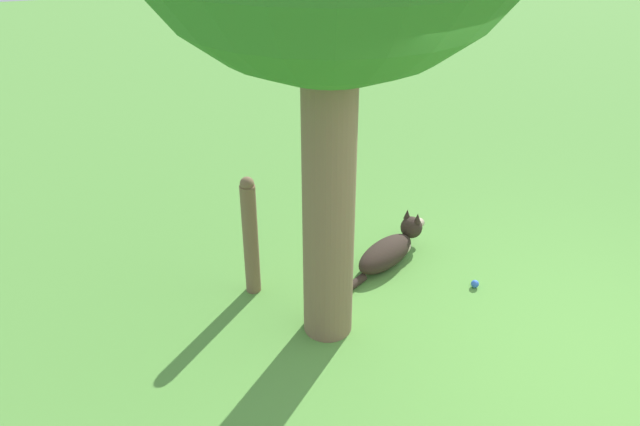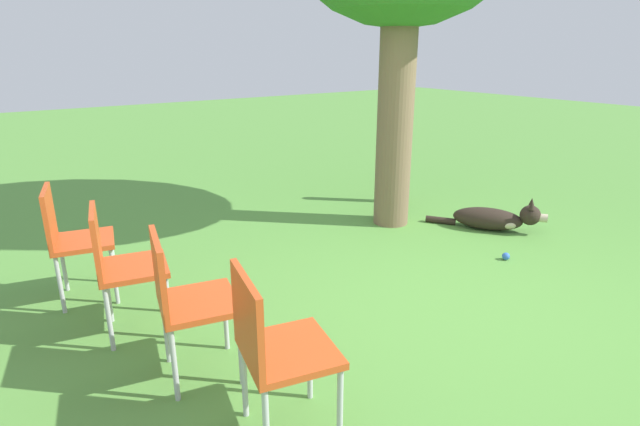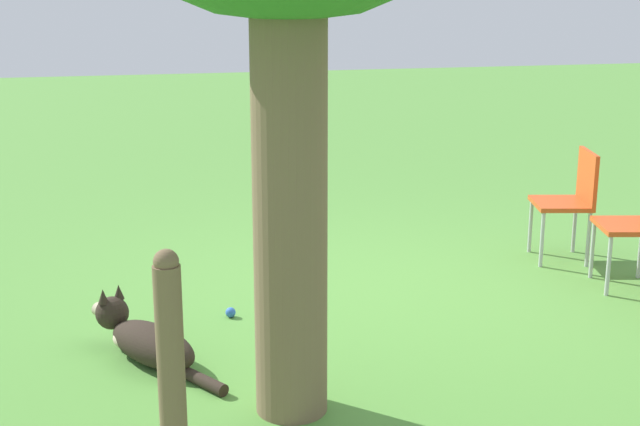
{
  "view_description": "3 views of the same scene",
  "coord_description": "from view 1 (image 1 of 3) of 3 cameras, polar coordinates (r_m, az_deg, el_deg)",
  "views": [
    {
      "loc": [
        -2.89,
        2.45,
        3.2
      ],
      "look_at": [
        0.79,
        1.43,
        1.01
      ],
      "focal_mm": 35.0,
      "sensor_mm": 36.0,
      "label": 1
    },
    {
      "loc": [
        -2.84,
        -2.41,
        1.83
      ],
      "look_at": [
        -0.57,
        0.85,
        0.5
      ],
      "focal_mm": 28.0,
      "sensor_mm": 36.0,
      "label": 2
    },
    {
      "loc": [
        1.5,
        5.57,
        2.22
      ],
      "look_at": [
        0.61,
        1.49,
        1.09
      ],
      "focal_mm": 50.0,
      "sensor_mm": 36.0,
      "label": 3
    }
  ],
  "objects": [
    {
      "name": "ground_plane",
      "position": [
        4.96,
        19.19,
        -12.38
      ],
      "size": [
        30.0,
        30.0,
        0.0
      ],
      "primitive_type": "plane",
      "color": "#56933D"
    },
    {
      "name": "fence_post",
      "position": [
        5.06,
        -6.39,
        -2.08
      ],
      "size": [
        0.12,
        0.12,
        1.07
      ],
      "color": "brown",
      "rests_on": "ground_plane"
    },
    {
      "name": "tennis_ball",
      "position": [
        5.51,
        13.98,
        -6.31
      ],
      "size": [
        0.07,
        0.07,
        0.07
      ],
      "color": "blue",
      "rests_on": "ground_plane"
    },
    {
      "name": "dog",
      "position": [
        5.66,
        6.46,
        -3.29
      ],
      "size": [
        0.76,
        1.04,
        0.37
      ],
      "rotation": [
        0.0,
        0.0,
        5.31
      ],
      "color": "#2D231C",
      "rests_on": "ground_plane"
    }
  ]
}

